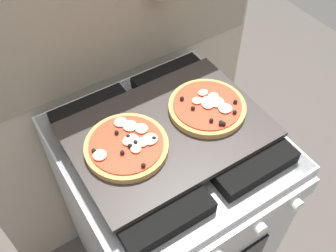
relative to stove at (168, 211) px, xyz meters
name	(u,v)px	position (x,y,z in m)	size (l,w,h in m)	color
kitchen_backsplash	(117,90)	(0.00, 0.34, 0.34)	(1.10, 0.09, 1.55)	#B2A893
stove	(168,211)	(0.00, 0.00, 0.00)	(0.60, 0.64, 0.90)	#B7BABF
baking_tray	(168,130)	(0.00, 0.00, 0.46)	(0.54, 0.38, 0.02)	#2D2826
pizza_left	(127,146)	(-0.13, 0.00, 0.48)	(0.22, 0.22, 0.03)	tan
pizza_right	(208,107)	(0.13, 0.00, 0.48)	(0.22, 0.22, 0.03)	tan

